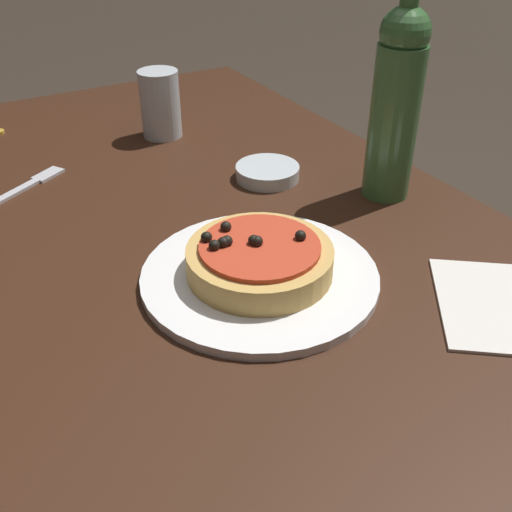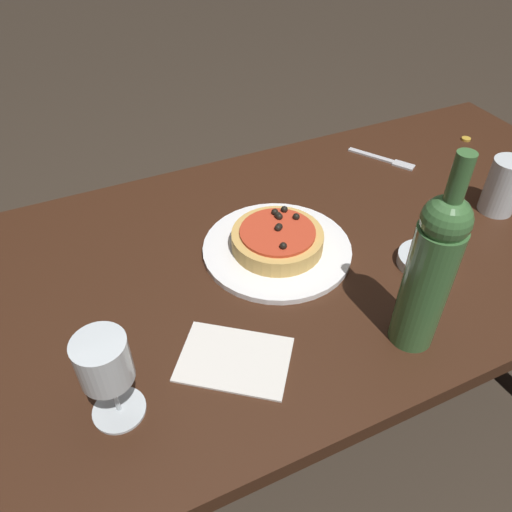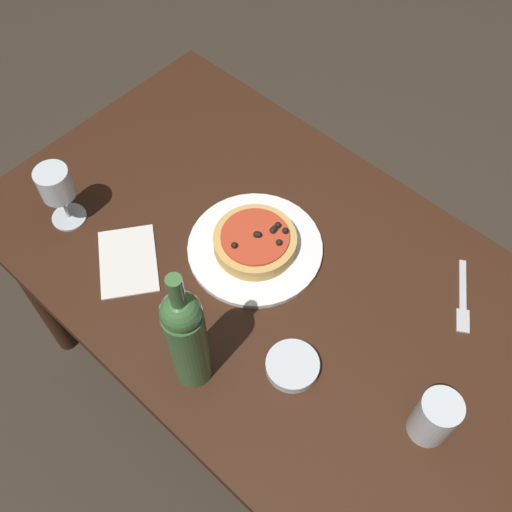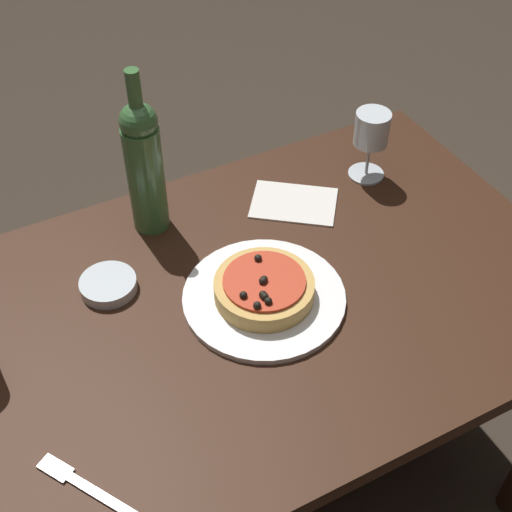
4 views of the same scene
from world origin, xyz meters
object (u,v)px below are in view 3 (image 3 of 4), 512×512
Objects in this scene: dining_table at (294,307)px; fork at (463,300)px; water_cup at (434,418)px; wine_glass at (56,186)px; wine_bottle at (187,337)px; dinner_plate at (255,248)px; side_bowl at (292,366)px; pizza at (255,241)px.

fork is at bearing -142.95° from dining_table.
fork is at bearing -71.13° from water_cup.
wine_glass reaches higher than water_cup.
water_cup is at bearing -152.03° from wine_bottle.
side_bowl reaches higher than dinner_plate.
dining_table is 0.40m from water_cup.
side_bowl is at bearing -57.20° from fork.
water_cup reaches higher than pizza.
water_cup is at bearing 169.98° from dining_table.
water_cup reaches higher than dinner_plate.
wine_bottle reaches higher than dining_table.
wine_glass is (0.50, 0.21, 0.20)m from dining_table.
wine_glass reaches higher than dining_table.
pizza reaches higher than dining_table.
wine_bottle is 0.46m from water_cup.
wine_glass is 0.62m from side_bowl.
wine_glass is at bearing -7.92° from wine_bottle.
pizza is at bearing -70.28° from wine_bottle.
wine_glass reaches higher than pizza.
dinner_plate is at bearing 46.35° from pizza.
fork is (-0.40, -0.20, -0.03)m from pizza.
side_bowl is at bearing 147.10° from pizza.
side_bowl is at bearing 147.19° from dinner_plate.
side_bowl is (-0.14, -0.13, -0.14)m from wine_bottle.
pizza is 1.15× the size of wine_glass.
dining_table is at bearing 174.56° from dinner_plate.
dinner_plate is at bearing -96.26° from fork.
side_bowl is 0.66× the size of fork.
pizza is 0.45m from fork.
wine_glass is 0.99× the size of fork.
water_cup is (-0.50, 0.08, 0.03)m from pizza.
dinner_plate is at bearing -149.02° from wine_glass.
water_cup is 0.78× the size of fork.
wine_bottle reaches higher than water_cup.
dinner_plate is 1.89× the size of wine_glass.
dining_table is 9.09× the size of fork.
pizza is 0.33m from wine_bottle.
dining_table is 7.93× the size of pizza.
water_cup is (-0.50, 0.08, 0.06)m from dinner_plate.
dining_table is 9.15× the size of wine_glass.
wine_glass is at bearing -93.78° from fork.
dinner_plate reaches higher than dining_table.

